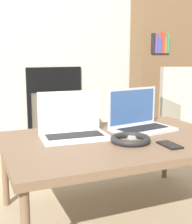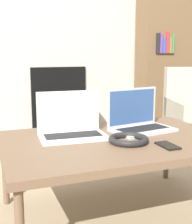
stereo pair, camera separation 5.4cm
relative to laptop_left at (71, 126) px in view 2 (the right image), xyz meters
name	(u,v)px [view 2 (the right image)]	position (x,y,z in m)	size (l,w,h in m)	color
wall_back	(39,13)	(0.21, 1.92, 0.80)	(7.00, 0.08, 2.60)	#ADA89E
table	(116,144)	(0.20, -0.13, -0.09)	(1.17, 0.77, 0.43)	brown
laptop_left	(71,126)	(0.00, 0.00, 0.00)	(0.36, 0.24, 0.24)	silver
laptop_right	(139,121)	(0.40, 0.00, 0.00)	(0.38, 0.27, 0.24)	#B2B2B7
headphones	(128,139)	(0.23, -0.22, -0.04)	(0.20, 0.20, 0.03)	black
phone	(168,146)	(0.38, -0.34, -0.05)	(0.07, 0.13, 0.01)	black
tv	(64,114)	(0.40, 1.68, -0.27)	(0.54, 0.39, 0.43)	#4C473D
bookshelf	(172,60)	(1.78, 1.72, 0.30)	(0.86, 0.32, 1.57)	brown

